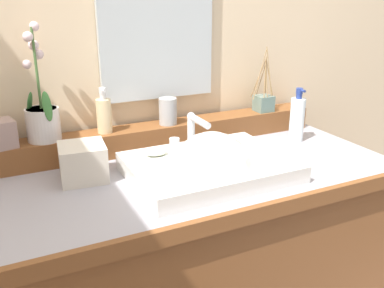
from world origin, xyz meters
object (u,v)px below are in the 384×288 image
soap_bar (157,152)px  potted_plant (42,115)px  soap_dispenser (104,115)px  sink_basin (211,171)px  reed_diffuser (264,102)px  tissue_box (83,162)px  tumbler_cup (168,111)px  lotion_bottle (297,119)px

soap_bar → potted_plant: size_ratio=0.20×
soap_bar → soap_dispenser: bearing=118.0°
sink_basin → potted_plant: bearing=143.6°
soap_bar → reed_diffuser: 0.55m
soap_dispenser → tissue_box: (-0.11, -0.16, -0.09)m
soap_bar → tumbler_cup: bearing=58.2°
tumbler_cup → reed_diffuser: bearing=-0.2°
soap_bar → tissue_box: size_ratio=0.54×
sink_basin → tumbler_cup: bearing=91.9°
sink_basin → lotion_bottle: lotion_bottle is taller
sink_basin → tissue_box: 0.37m
sink_basin → tumbler_cup: 0.32m
reed_diffuser → lotion_bottle: bearing=-72.8°
soap_bar → potted_plant: potted_plant is taller
soap_bar → lotion_bottle: (0.56, 0.04, 0.02)m
lotion_bottle → tissue_box: (-0.78, -0.00, -0.03)m
reed_diffuser → potted_plant: bearing=179.0°
sink_basin → soap_bar: size_ratio=6.69×
soap_bar → lotion_bottle: 0.56m
potted_plant → tissue_box: potted_plant is taller
tumbler_cup → reed_diffuser: reed_diffuser is taller
soap_bar → tissue_box: bearing=169.4°
soap_bar → reed_diffuser: size_ratio=0.28×
soap_bar → soap_dispenser: 0.24m
potted_plant → soap_dispenser: (0.19, -0.01, -0.02)m
tissue_box → lotion_bottle: bearing=0.1°
lotion_bottle → reed_diffuser: bearing=107.2°
soap_bar → soap_dispenser: (-0.10, 0.20, 0.08)m
lotion_bottle → soap_dispenser: bearing=167.0°
potted_plant → lotion_bottle: (0.86, -0.16, -0.08)m
tumbler_cup → tissue_box: (-0.33, -0.15, -0.08)m
soap_dispenser → reed_diffuser: size_ratio=0.61×
sink_basin → reed_diffuser: 0.50m
sink_basin → tissue_box: bearing=156.6°
sink_basin → potted_plant: (-0.42, 0.31, 0.14)m
lotion_bottle → tissue_box: size_ratio=1.51×
soap_bar → sink_basin: bearing=-39.9°
tumbler_cup → tissue_box: size_ratio=0.71×
soap_bar → tissue_box: (-0.21, 0.04, -0.01)m
lotion_bottle → tissue_box: lotion_bottle is taller
reed_diffuser → tissue_box: reed_diffuser is taller
soap_dispenser → lotion_bottle: bearing=-13.0°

